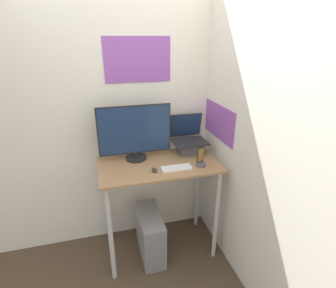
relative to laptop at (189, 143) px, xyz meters
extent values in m
plane|color=#473828|center=(-0.35, -0.47, -1.06)|extent=(12.00, 12.00, 0.00)
cube|color=silver|center=(-0.35, 0.20, 0.24)|extent=(6.00, 0.05, 2.60)
cube|color=purple|center=(-0.44, 0.17, 0.77)|extent=(0.59, 0.01, 0.39)
cube|color=silver|center=(0.27, -0.47, 0.24)|extent=(0.05, 6.00, 2.60)
cube|color=purple|center=(0.24, -0.09, 0.23)|extent=(0.01, 0.64, 0.32)
cube|color=#936D47|center=(-0.35, -0.18, -0.10)|extent=(1.07, 0.59, 0.02)
cylinder|color=#B7B7BC|center=(-0.83, -0.42, -0.59)|extent=(0.04, 0.04, 0.94)
cylinder|color=#B7B7BC|center=(0.13, -0.42, -0.59)|extent=(0.04, 0.04, 0.94)
cylinder|color=#B7B7BC|center=(-0.83, 0.06, -0.59)|extent=(0.04, 0.04, 0.94)
cylinder|color=#B7B7BC|center=(0.13, 0.06, -0.59)|extent=(0.04, 0.04, 0.94)
cube|color=#4C4C51|center=(0.00, -0.02, -0.04)|extent=(0.23, 0.17, 0.10)
cube|color=#262628|center=(0.00, -0.02, 0.02)|extent=(0.32, 0.24, 0.02)
cube|color=#262628|center=(0.00, 0.12, 0.14)|extent=(0.32, 0.05, 0.24)
cube|color=navy|center=(0.00, 0.11, 0.15)|extent=(0.29, 0.04, 0.21)
cylinder|color=black|center=(-0.53, -0.03, -0.08)|extent=(0.20, 0.20, 0.02)
cylinder|color=black|center=(-0.53, -0.03, -0.05)|extent=(0.06, 0.06, 0.05)
cube|color=black|center=(-0.53, -0.02, 0.19)|extent=(0.66, 0.01, 0.45)
cube|color=navy|center=(-0.53, -0.03, 0.19)|extent=(0.63, 0.01, 0.42)
cube|color=white|center=(-0.23, -0.31, -0.09)|extent=(0.26, 0.10, 0.01)
cube|color=silver|center=(-0.23, -0.31, -0.08)|extent=(0.24, 0.08, 0.00)
ellipsoid|color=#262626|center=(-0.42, -0.32, -0.08)|extent=(0.04, 0.07, 0.03)
cylinder|color=#4C4C51|center=(0.00, -0.32, -0.08)|extent=(0.09, 0.09, 0.02)
cube|color=black|center=(0.00, -0.30, 0.00)|extent=(0.06, 0.04, 0.15)
cube|color=olive|center=(0.00, -0.31, 0.00)|extent=(0.05, 0.03, 0.13)
cube|color=gray|center=(-0.46, -0.22, -0.83)|extent=(0.20, 0.51, 0.46)
cube|color=slate|center=(-0.46, -0.48, -0.83)|extent=(0.19, 0.01, 0.44)
camera|label=1|loc=(-0.83, -2.23, 0.95)|focal=28.00mm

